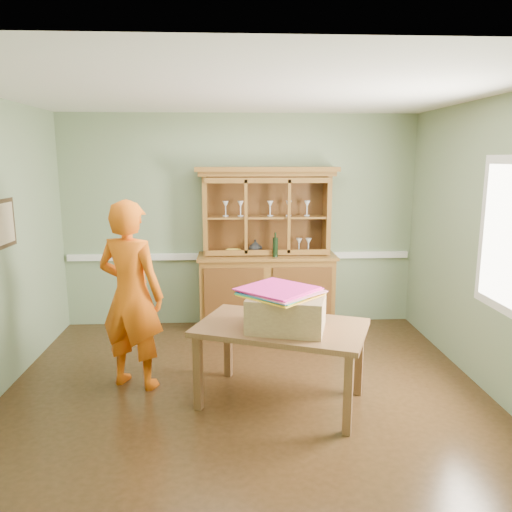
{
  "coord_description": "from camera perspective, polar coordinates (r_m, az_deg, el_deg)",
  "views": [
    {
      "loc": [
        -0.13,
        -4.38,
        2.15
      ],
      "look_at": [
        0.12,
        0.4,
        1.21
      ],
      "focal_mm": 35.0,
      "sensor_mm": 36.0,
      "label": 1
    }
  ],
  "objects": [
    {
      "name": "floor",
      "position": [
        4.88,
        -1.25,
        -15.04
      ],
      "size": [
        4.5,
        4.5,
        0.0
      ],
      "primitive_type": "plane",
      "color": "#462B16",
      "rests_on": "ground"
    },
    {
      "name": "ceiling",
      "position": [
        4.41,
        -1.41,
        18.27
      ],
      "size": [
        4.5,
        4.5,
        0.0
      ],
      "primitive_type": "plane",
      "rotation": [
        3.14,
        0.0,
        0.0
      ],
      "color": "white",
      "rests_on": "wall_back"
    },
    {
      "name": "wall_back",
      "position": [
        6.43,
        -1.86,
        3.97
      ],
      "size": [
        4.5,
        0.0,
        4.5
      ],
      "primitive_type": "plane",
      "rotation": [
        1.57,
        0.0,
        0.0
      ],
      "color": "gray",
      "rests_on": "floor"
    },
    {
      "name": "wall_right",
      "position": [
        5.04,
        25.16,
        0.92
      ],
      "size": [
        0.0,
        4.0,
        4.0
      ],
      "primitive_type": "plane",
      "rotation": [
        1.57,
        0.0,
        -1.57
      ],
      "color": "gray",
      "rests_on": "floor"
    },
    {
      "name": "wall_front",
      "position": [
        2.51,
        0.04,
        -7.52
      ],
      "size": [
        4.5,
        0.0,
        4.5
      ],
      "primitive_type": "plane",
      "rotation": [
        -1.57,
        0.0,
        0.0
      ],
      "color": "gray",
      "rests_on": "floor"
    },
    {
      "name": "chair_rail",
      "position": [
        6.47,
        -1.83,
        -0.01
      ],
      "size": [
        4.41,
        0.05,
        0.08
      ],
      "primitive_type": "cube",
      "color": "white",
      "rests_on": "wall_back"
    },
    {
      "name": "framed_map",
      "position": [
        5.16,
        -27.06,
        3.22
      ],
      "size": [
        0.03,
        0.6,
        0.46
      ],
      "color": "#372616",
      "rests_on": "wall_left"
    },
    {
      "name": "window_panel",
      "position": [
        4.75,
        26.77,
        2.05
      ],
      "size": [
        0.03,
        0.96,
        1.36
      ],
      "color": "white",
      "rests_on": "wall_right"
    },
    {
      "name": "china_hutch",
      "position": [
        6.32,
        1.2,
        -1.93
      ],
      "size": [
        1.74,
        0.57,
        2.05
      ],
      "color": "brown",
      "rests_on": "floor"
    },
    {
      "name": "dining_table",
      "position": [
        4.43,
        2.9,
        -8.93
      ],
      "size": [
        1.65,
        1.33,
        0.72
      ],
      "rotation": [
        0.0,
        0.0,
        -0.37
      ],
      "color": "brown",
      "rests_on": "floor"
    },
    {
      "name": "cardboard_box",
      "position": [
        4.26,
        3.51,
        -6.44
      ],
      "size": [
        0.74,
        0.65,
        0.29
      ],
      "primitive_type": "cube",
      "rotation": [
        0.0,
        0.0,
        -0.26
      ],
      "color": "tan",
      "rests_on": "dining_table"
    },
    {
      "name": "kite_stack",
      "position": [
        4.25,
        2.85,
        -4.05
      ],
      "size": [
        0.77,
        0.77,
        0.05
      ],
      "rotation": [
        0.0,
        0.0,
        0.79
      ],
      "color": "yellow",
      "rests_on": "cardboard_box"
    },
    {
      "name": "person",
      "position": [
        4.81,
        -14.09,
        -4.36
      ],
      "size": [
        0.76,
        0.64,
        1.79
      ],
      "primitive_type": "imported",
      "rotation": [
        0.0,
        0.0,
        2.77
      ],
      "color": "orange",
      "rests_on": "floor"
    }
  ]
}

